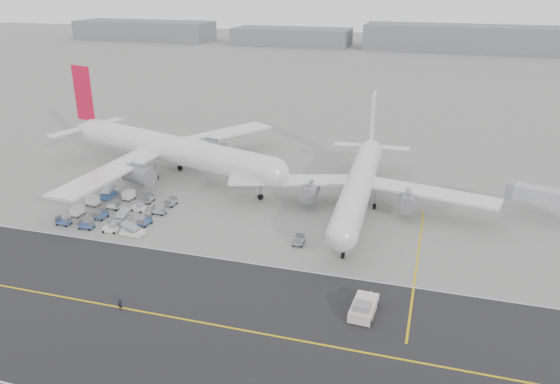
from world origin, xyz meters
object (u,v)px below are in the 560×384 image
(pushback_tug, at_px, (363,308))
(ground_crew_a, at_px, (120,304))
(airliner_a, at_px, (168,148))
(jet_bridge, at_px, (555,200))
(airliner_b, at_px, (360,183))

(pushback_tug, xyz_separation_m, ground_crew_a, (-29.95, -7.94, -0.12))
(airliner_a, distance_m, ground_crew_a, 50.80)
(ground_crew_a, bearing_deg, pushback_tug, 9.44)
(jet_bridge, distance_m, ground_crew_a, 72.55)
(airliner_a, height_order, airliner_b, airliner_a)
(pushback_tug, bearing_deg, ground_crew_a, -161.51)
(airliner_a, xyz_separation_m, ground_crew_a, (17.48, -47.41, -5.24))
(airliner_a, height_order, pushback_tug, airliner_a)
(airliner_a, distance_m, jet_bridge, 74.54)
(pushback_tug, bearing_deg, jet_bridge, 57.36)
(airliner_b, bearing_deg, pushback_tug, -82.22)
(pushback_tug, xyz_separation_m, jet_bridge, (27.03, 36.83, 3.27))
(airliner_a, xyz_separation_m, jet_bridge, (74.47, -2.63, -1.85))
(airliner_b, relative_size, pushback_tug, 6.37)
(airliner_b, distance_m, pushback_tug, 34.35)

